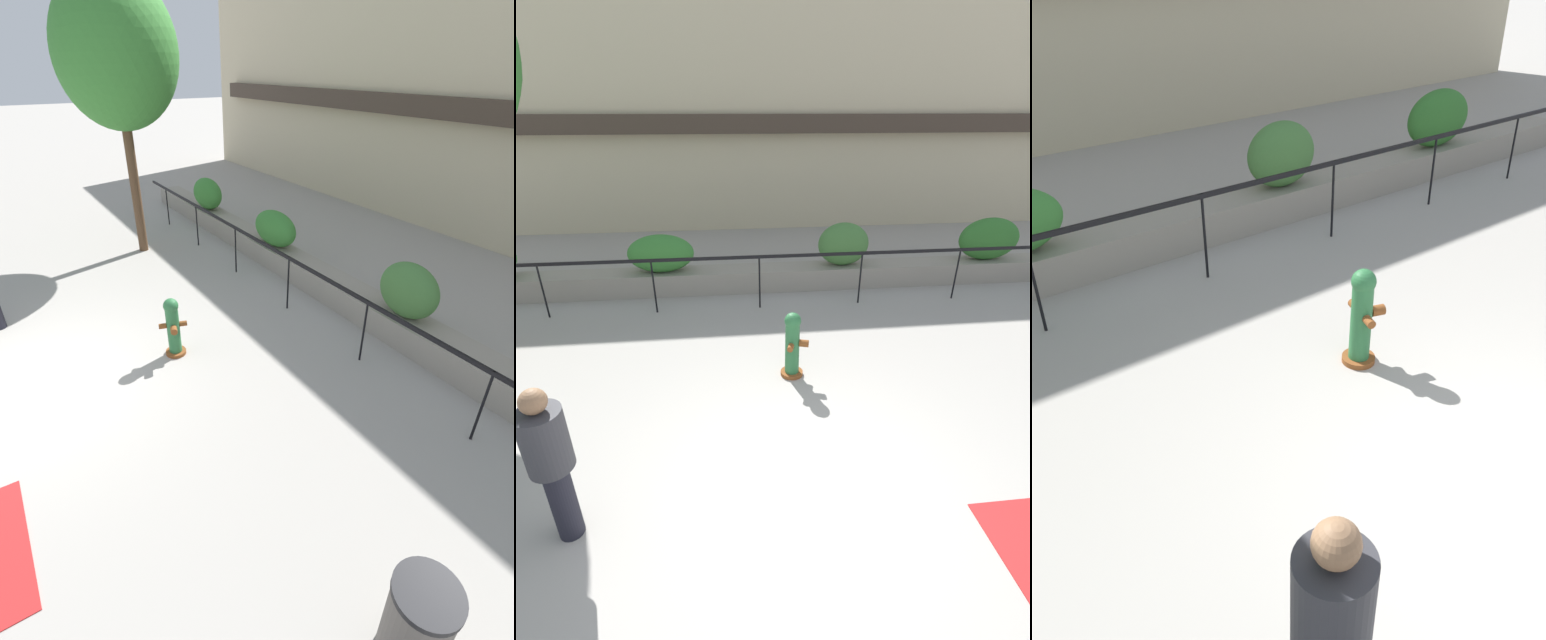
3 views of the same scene
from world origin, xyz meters
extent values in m
plane|color=#9E9991|center=(0.00, 0.00, 0.00)|extent=(120.00, 120.00, 0.00)
cube|color=gray|center=(0.00, 6.00, 0.25)|extent=(18.00, 0.70, 0.50)
cube|color=black|center=(0.00, 4.90, 1.12)|extent=(15.00, 0.05, 0.06)
cylinder|color=black|center=(-2.14, 4.90, 0.57)|extent=(0.04, 0.04, 1.15)
cylinder|color=black|center=(0.00, 4.90, 0.57)|extent=(0.04, 0.04, 1.15)
cylinder|color=black|center=(2.14, 4.90, 0.57)|extent=(0.04, 0.04, 1.15)
cylinder|color=black|center=(4.29, 4.90, 0.57)|extent=(0.04, 0.04, 1.15)
cylinder|color=black|center=(6.43, 4.90, 0.57)|extent=(0.04, 0.04, 1.15)
ellipsoid|color=#427538|center=(2.04, 6.00, 1.00)|extent=(1.18, 0.65, 0.99)
ellipsoid|color=#2D6B28|center=(5.60, 6.00, 1.01)|extent=(1.49, 0.57, 1.01)
cylinder|color=brown|center=(0.28, 2.30, 0.03)|extent=(0.44, 0.44, 0.06)
cylinder|color=#286638|center=(0.28, 2.30, 0.48)|extent=(0.28, 0.28, 0.85)
sphere|color=#286638|center=(0.28, 2.30, 0.95)|extent=(0.25, 0.25, 0.25)
cylinder|color=brown|center=(0.46, 2.24, 0.59)|extent=(0.17, 0.15, 0.11)
cylinder|color=brown|center=(0.23, 2.13, 0.59)|extent=(0.12, 0.15, 0.09)
cylinder|color=brown|center=(0.34, 2.46, 0.59)|extent=(0.12, 0.15, 0.09)
cylinder|color=#333338|center=(-2.33, -0.25, 1.19)|extent=(0.42, 0.42, 0.62)
sphere|color=#8C6647|center=(-2.33, -0.25, 1.61)|extent=(0.23, 0.23, 0.23)
camera|label=1|loc=(6.26, 0.23, 4.37)|focal=24.00mm
camera|label=2|loc=(-0.66, -3.35, 3.82)|focal=24.00mm
camera|label=3|loc=(-3.57, -1.53, 3.85)|focal=35.00mm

